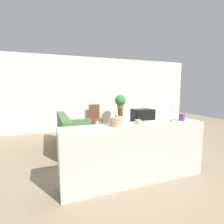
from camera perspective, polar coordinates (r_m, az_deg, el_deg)
name	(u,v)px	position (r m, az deg, el deg)	size (l,w,h in m)	color
ground_plane	(120,165)	(3.69, 2.69, -16.93)	(14.00, 14.00, 0.00)	gray
wall_back	(84,94)	(6.65, -9.18, 5.89)	(9.00, 0.06, 2.70)	silver
couch	(78,137)	(4.63, -11.18, -8.14)	(0.99, 1.93, 0.87)	#476B3D
tv_stand	(142,130)	(5.75, 9.84, -5.94)	(0.94, 0.56, 0.40)	brown
television	(142,117)	(5.66, 9.88, -1.55)	(0.66, 0.46, 0.49)	black
wooden_chair	(95,117)	(6.46, -5.52, -1.53)	(0.44, 0.44, 0.95)	brown
plant_stand	(120,120)	(6.44, 2.71, -2.48)	(0.19, 0.19, 0.82)	brown
potted_plant	(120,101)	(6.36, 2.75, 3.64)	(0.40, 0.40, 0.50)	#8E5B3D
foreground_counter	(136,153)	(2.99, 7.71, -13.06)	(2.45, 0.44, 0.96)	beige
decorative_bowl	(117,121)	(2.70, 1.58, -3.09)	(0.23, 0.23, 0.18)	tan
candle_jar	(138,122)	(2.86, 8.48, -3.23)	(0.10, 0.10, 0.07)	gold
candlestick	(172,116)	(3.23, 18.95, -1.25)	(0.07, 0.07, 0.28)	#B7933D
coffee_tin	(182,117)	(3.38, 21.83, -1.60)	(0.10, 0.10, 0.12)	#66337F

